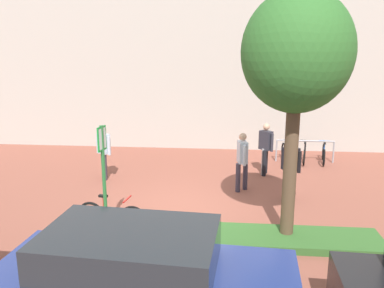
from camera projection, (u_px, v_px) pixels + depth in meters
The scene contains 13 objects.
ground_plane at pixel (185, 208), 10.22m from camera, with size 60.00×60.00×0.00m, color brown.
building_facade at pixel (204, 26), 15.94m from camera, with size 28.00×1.20×10.00m, color #B2ADA3.
planter_strip at pixel (216, 236), 8.48m from camera, with size 7.00×1.10×0.16m, color #336028.
tree_sidewalk at pixel (297, 55), 7.61m from camera, with size 2.18×2.18×5.16m.
parking_sign_post at pixel (103, 165), 8.35m from camera, with size 0.08×0.36×2.47m.
bike_at_sign at pixel (112, 217), 8.80m from camera, with size 1.67×0.42×0.86m.
bike_rack_cluster at pixel (305, 153), 14.40m from camera, with size 2.11×1.55×0.83m.
bollard_steel at pixel (264, 162), 12.88m from camera, with size 0.16×0.16×0.90m, color #ADADB2.
person_suited_dark at pixel (266, 146), 12.79m from camera, with size 0.45×0.47×1.72m.
person_shirt_blue at pixel (104, 149), 12.33m from camera, with size 0.53×0.42×1.72m.
person_casual_tan at pixel (242, 158), 11.27m from camera, with size 0.35×0.60×1.72m.
person_suited_navy at pixel (291, 165), 10.55m from camera, with size 0.48×0.45×1.72m.
car_navy_sedan at pixel (141, 283), 5.58m from camera, with size 4.41×2.26×1.54m.
Camera 1 is at (1.09, -9.51, 3.95)m, focal length 36.70 mm.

